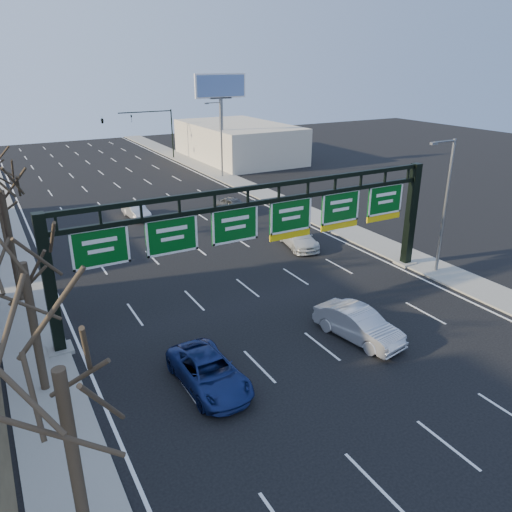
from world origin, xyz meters
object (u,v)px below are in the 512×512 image
sign_gantry (266,227)px  car_silver_sedan (358,324)px  car_blue_suv (209,372)px  car_white_wagon (298,237)px

sign_gantry → car_silver_sedan: bearing=-73.0°
car_blue_suv → car_white_wagon: size_ratio=1.04×
sign_gantry → car_blue_suv: (-6.51, -6.24, -3.92)m
car_blue_suv → car_silver_sedan: (8.44, -0.04, 0.11)m
car_blue_suv → car_white_wagon: (13.43, 13.08, 0.00)m
car_blue_suv → car_silver_sedan: car_silver_sedan is taller
sign_gantry → car_silver_sedan: (1.92, -6.28, -3.81)m
car_silver_sedan → car_blue_suv: bearing=169.6°
sign_gantry → car_silver_sedan: 7.59m
car_blue_suv → car_silver_sedan: 8.44m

